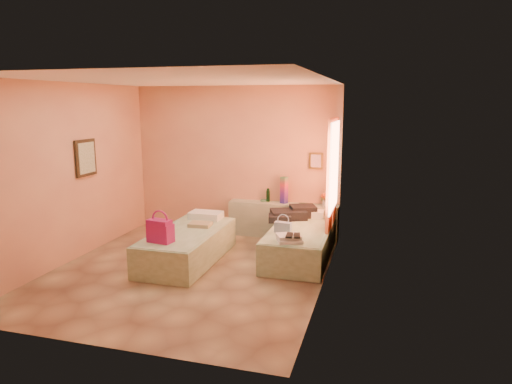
# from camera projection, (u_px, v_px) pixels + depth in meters

# --- Properties ---
(ground) EXTENTS (4.50, 4.50, 0.00)m
(ground) POSITION_uv_depth(u_px,v_px,m) (189.00, 271.00, 6.86)
(ground) COLOR tan
(ground) RESTS_ON ground
(room_walls) EXTENTS (4.02, 4.51, 2.81)m
(room_walls) POSITION_uv_depth(u_px,v_px,m) (214.00, 149.00, 7.00)
(room_walls) COLOR tan
(room_walls) RESTS_ON ground
(headboard_ledge) EXTENTS (2.05, 0.30, 0.65)m
(headboard_ledge) POSITION_uv_depth(u_px,v_px,m) (283.00, 220.00, 8.52)
(headboard_ledge) COLOR #B0B695
(headboard_ledge) RESTS_ON ground
(bed_left) EXTENTS (0.90, 2.00, 0.50)m
(bed_left) POSITION_uv_depth(u_px,v_px,m) (187.00, 246.00, 7.25)
(bed_left) COLOR #B1CDA5
(bed_left) RESTS_ON ground
(bed_right) EXTENTS (0.90, 2.00, 0.50)m
(bed_right) POSITION_uv_depth(u_px,v_px,m) (301.00, 243.00, 7.41)
(bed_right) COLOR #B1CDA5
(bed_right) RESTS_ON ground
(water_bottle) EXTENTS (0.09, 0.09, 0.24)m
(water_bottle) POSITION_uv_depth(u_px,v_px,m) (268.00, 195.00, 8.58)
(water_bottle) COLOR #143819
(water_bottle) RESTS_ON headboard_ledge
(rainbow_box) EXTENTS (0.15, 0.15, 0.49)m
(rainbow_box) POSITION_uv_depth(u_px,v_px,m) (284.00, 190.00, 8.43)
(rainbow_box) COLOR #A41461
(rainbow_box) RESTS_ON headboard_ledge
(small_dish) EXTENTS (0.15, 0.15, 0.03)m
(small_dish) POSITION_uv_depth(u_px,v_px,m) (264.00, 200.00, 8.63)
(small_dish) COLOR #45805B
(small_dish) RESTS_ON headboard_ledge
(green_book) EXTENTS (0.16, 0.12, 0.03)m
(green_book) POSITION_uv_depth(u_px,v_px,m) (303.00, 204.00, 8.33)
(green_book) COLOR #294D2B
(green_book) RESTS_ON headboard_ledge
(flower_vase) EXTENTS (0.24, 0.24, 0.29)m
(flower_vase) POSITION_uv_depth(u_px,v_px,m) (326.00, 198.00, 8.20)
(flower_vase) COLOR beige
(flower_vase) RESTS_ON headboard_ledge
(magenta_handbag) EXTENTS (0.39, 0.26, 0.34)m
(magenta_handbag) POSITION_uv_depth(u_px,v_px,m) (160.00, 231.00, 6.59)
(magenta_handbag) COLOR #A41461
(magenta_handbag) RESTS_ON bed_left
(khaki_garment) EXTENTS (0.37, 0.30, 0.06)m
(khaki_garment) POSITION_uv_depth(u_px,v_px,m) (200.00, 224.00, 7.46)
(khaki_garment) COLOR tan
(khaki_garment) RESTS_ON bed_left
(clothes_pile) EXTENTS (0.84, 0.84, 0.19)m
(clothes_pile) POSITION_uv_depth(u_px,v_px,m) (292.00, 213.00, 7.92)
(clothes_pile) COLOR black
(clothes_pile) RESTS_ON bed_right
(blue_handbag) EXTENTS (0.27, 0.14, 0.17)m
(blue_handbag) POSITION_uv_depth(u_px,v_px,m) (283.00, 227.00, 7.08)
(blue_handbag) COLOR #3D6092
(blue_handbag) RESTS_ON bed_right
(towel_stack) EXTENTS (0.44, 0.41, 0.10)m
(towel_stack) POSITION_uv_depth(u_px,v_px,m) (290.00, 238.00, 6.63)
(towel_stack) COLOR silver
(towel_stack) RESTS_ON bed_right
(sandal_pair) EXTENTS (0.20, 0.26, 0.02)m
(sandal_pair) POSITION_uv_depth(u_px,v_px,m) (293.00, 236.00, 6.55)
(sandal_pair) COLOR black
(sandal_pair) RESTS_ON towel_stack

